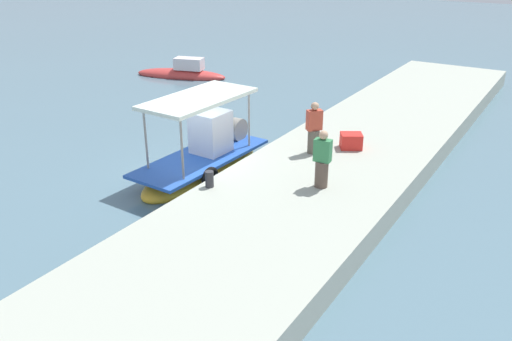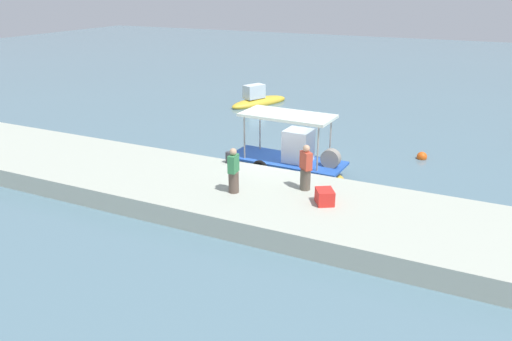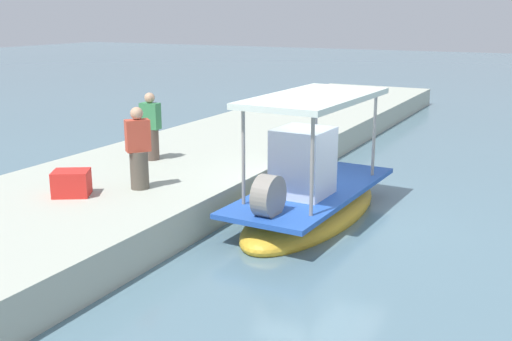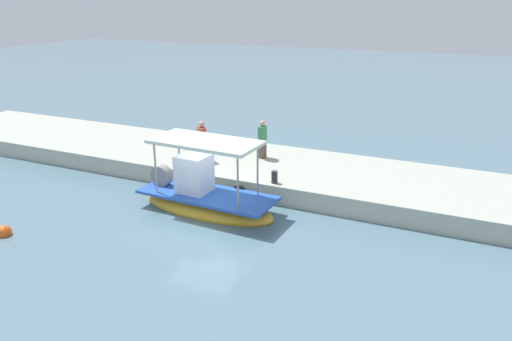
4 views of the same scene
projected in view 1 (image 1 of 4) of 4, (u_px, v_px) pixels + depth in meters
ground_plane at (196, 174)px, 17.61m from camera, size 120.00×120.00×0.00m
dock_quay at (309, 193)px, 15.44m from camera, size 36.00×5.05×0.75m
main_fishing_boat at (204, 160)px, 17.45m from camera, size 5.31×2.11×2.99m
fisherman_near_bollard at (322, 162)px, 14.66m from camera, size 0.39×0.49×1.65m
fisherman_by_crate at (314, 130)px, 17.02m from camera, size 0.54×0.53×1.69m
mooring_bollard at (209, 179)px, 14.85m from camera, size 0.24×0.24×0.47m
cargo_crate at (351, 141)px, 17.60m from camera, size 0.83×0.88×0.51m
marker_buoy at (190, 112)px, 23.66m from camera, size 0.48×0.48×0.48m
moored_boat_mid at (182, 74)px, 29.95m from camera, size 2.84×5.40×1.35m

